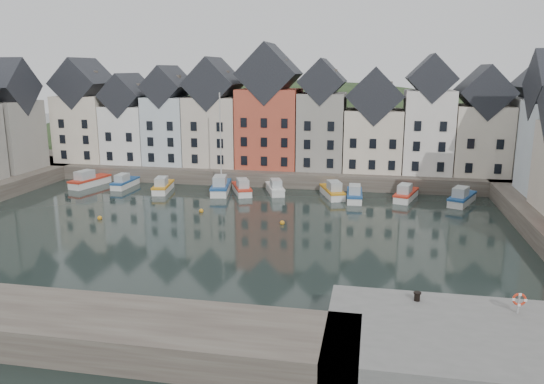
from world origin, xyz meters
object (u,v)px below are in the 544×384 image
(mooring_bollard, at_px, (417,296))
(life_ring_post, at_px, (519,300))
(boat_a, at_px, (89,181))
(boat_d, at_px, (221,186))

(mooring_bollard, xyz_separation_m, life_ring_post, (5.73, -0.70, 0.55))
(mooring_bollard, bearing_deg, boat_a, 140.48)
(mooring_bollard, bearing_deg, life_ring_post, -6.95)
(boat_a, distance_m, boat_d, 19.42)
(boat_d, xyz_separation_m, life_ring_post, (28.59, -35.07, 1.99))
(boat_d, distance_m, life_ring_post, 45.29)
(boat_a, xyz_separation_m, life_ring_post, (48.01, -35.56, 2.10))
(boat_a, height_order, life_ring_post, life_ring_post)
(boat_d, height_order, life_ring_post, boat_d)
(boat_a, height_order, mooring_bollard, mooring_bollard)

